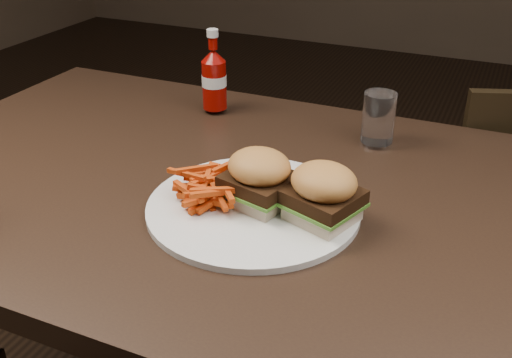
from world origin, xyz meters
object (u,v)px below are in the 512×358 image
at_px(dining_table, 209,187).
at_px(chair_far, 498,217).
at_px(plate, 253,207).
at_px(tumbler, 379,117).
at_px(ketchup_bottle, 214,85).

xyz_separation_m(dining_table, chair_far, (0.48, 0.63, -0.30)).
height_order(chair_far, plate, plate).
xyz_separation_m(plate, tumbler, (0.11, 0.32, 0.05)).
bearing_deg(chair_far, ketchup_bottle, 11.14).
bearing_deg(dining_table, chair_far, 52.72).
bearing_deg(dining_table, plate, -31.10).
distance_m(dining_table, plate, 0.14).
xyz_separation_m(chair_far, tumbler, (-0.25, -0.39, 0.38)).
bearing_deg(tumbler, ketchup_bottle, 176.17).
relative_size(dining_table, tumbler, 12.62).
bearing_deg(tumbler, plate, -110.00).
height_order(dining_table, tumbler, tumbler).
xyz_separation_m(chair_far, plate, (-0.37, -0.70, 0.33)).
bearing_deg(plate, dining_table, 148.90).
relative_size(chair_far, plate, 1.11).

